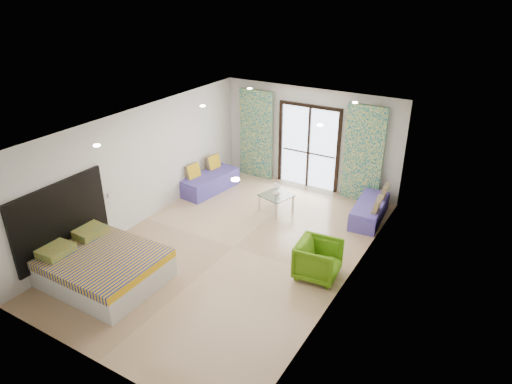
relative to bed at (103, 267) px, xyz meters
The scene contains 24 objects.
floor 2.70m from the bed, 56.56° to the left, with size 5.00×7.50×0.01m, color tan, non-canonical shape.
ceiling 3.60m from the bed, 56.56° to the left, with size 5.00×7.50×0.01m, color silver, non-canonical shape.
wall_back 6.26m from the bed, 76.13° to the left, with size 5.00×0.01×2.70m, color silver, non-canonical shape.
wall_front 2.36m from the bed, 45.61° to the right, with size 5.00×0.01×2.70m, color silver, non-canonical shape.
wall_left 2.67m from the bed, 114.51° to the left, with size 0.01×7.50×2.70m, color silver, non-canonical shape.
wall_right 4.68m from the bed, 29.37° to the left, with size 0.01×7.50×2.70m, color silver, non-canonical shape.
balcony_door 6.21m from the bed, 76.07° to the left, with size 1.76×0.08×2.28m.
balcony_rail 6.18m from the bed, 76.09° to the left, with size 1.52×0.03×0.04m, color #595451.
curtain_left 5.89m from the bed, 90.70° to the left, with size 1.00×0.10×2.50m, color silver.
curtain_right 6.62m from the bed, 62.46° to the left, with size 1.00×0.10×2.50m, color silver.
downlight_a 2.38m from the bed, 71.79° to the left, with size 0.12×0.12×0.02m, color #FFE0B2.
downlight_b 3.73m from the bed, ahead, with size 0.12×0.12×0.02m, color #FFE0B2.
downlight_c 4.01m from the bed, 88.61° to the left, with size 0.12×0.12×0.02m, color #FFE0B2.
downlight_d 4.94m from the bed, 48.37° to the left, with size 0.12×0.12×0.02m, color #FFE0B2.
downlight_e 5.75m from the bed, 89.14° to the left, with size 0.12×0.12×0.02m, color #FFE0B2.
downlight_f 6.43m from the bed, 61.21° to the left, with size 0.12×0.12×0.02m, color #FFE0B2.
headboard 1.23m from the bed, behind, with size 0.06×2.10×1.50m, color black.
switch_plate 1.76m from the bed, 128.41° to the left, with size 0.02×0.10×0.10m, color silver.
bed is the anchor object (origin of this frame).
daybed_left 4.37m from the bed, 98.38° to the left, with size 0.86×1.76×0.84m.
daybed_right 6.10m from the bed, 53.94° to the left, with size 0.75×1.64×0.79m.
coffee_table 4.42m from the bed, 70.43° to the left, with size 0.83×0.83×0.77m.
vase 4.40m from the bed, 70.02° to the left, with size 0.18×0.18×0.18m, color white.
armchair 4.09m from the bed, 32.63° to the left, with size 0.79×0.74×0.81m, color #518B12.
Camera 1 is at (4.65, -6.93, 5.28)m, focal length 32.00 mm.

